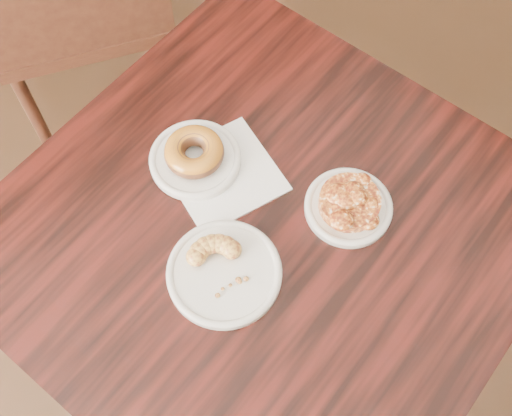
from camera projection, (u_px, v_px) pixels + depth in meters
floor at (349, 328)px, 1.73m from camera, size 5.00×5.00×0.00m
cafe_table at (264, 303)px, 1.37m from camera, size 1.02×1.02×0.75m
napkin at (224, 174)px, 1.08m from camera, size 0.17×0.17×0.00m
plate_donut at (195, 160)px, 1.08m from camera, size 0.16×0.16×0.01m
plate_cruller at (224, 273)px, 0.99m from camera, size 0.18×0.18×0.01m
plate_fritter at (348, 207)px, 1.04m from camera, size 0.14×0.14×0.01m
glazed_donut at (194, 152)px, 1.06m from camera, size 0.10×0.10×0.04m
apple_fritter at (350, 201)px, 1.02m from camera, size 0.14×0.14×0.03m
cruller_fragment at (224, 268)px, 0.97m from camera, size 0.11×0.11×0.03m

